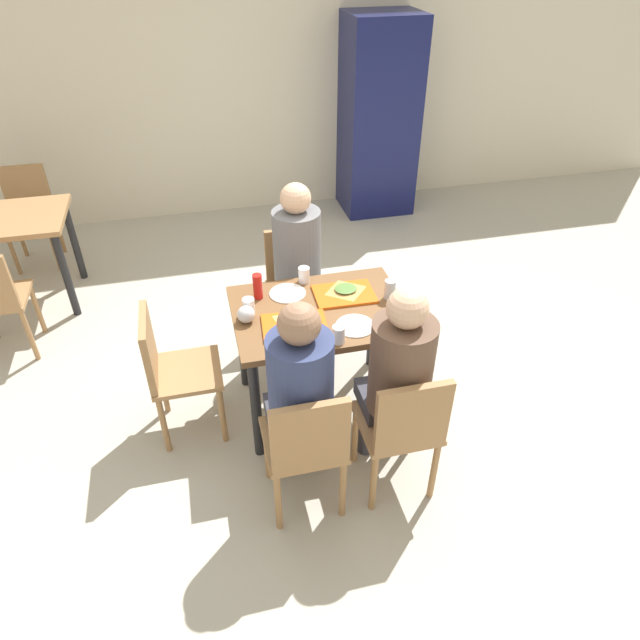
% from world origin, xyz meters
% --- Properties ---
extents(ground_plane, '(10.00, 10.00, 0.02)m').
position_xyz_m(ground_plane, '(0.00, 0.00, -0.01)').
color(ground_plane, '#B2AD9E').
extents(back_wall, '(10.00, 0.10, 2.80)m').
position_xyz_m(back_wall, '(0.00, 3.20, 1.40)').
color(back_wall, beige).
rests_on(back_wall, ground_plane).
extents(main_table, '(1.01, 0.75, 0.76)m').
position_xyz_m(main_table, '(0.00, 0.00, 0.64)').
color(main_table, brown).
rests_on(main_table, ground_plane).
extents(chair_near_left, '(0.40, 0.40, 0.86)m').
position_xyz_m(chair_near_left, '(-0.25, -0.76, 0.50)').
color(chair_near_left, '#9E7247').
rests_on(chair_near_left, ground_plane).
extents(chair_near_right, '(0.40, 0.40, 0.86)m').
position_xyz_m(chair_near_right, '(0.25, -0.76, 0.50)').
color(chair_near_right, '#9E7247').
rests_on(chair_near_right, ground_plane).
extents(chair_far_side, '(0.40, 0.40, 0.86)m').
position_xyz_m(chair_far_side, '(0.00, 0.76, 0.50)').
color(chair_far_side, '#9E7247').
rests_on(chair_far_side, ground_plane).
extents(chair_left_end, '(0.40, 0.40, 0.86)m').
position_xyz_m(chair_left_end, '(-0.89, 0.00, 0.50)').
color(chair_left_end, '#9E7247').
rests_on(chair_left_end, ground_plane).
extents(person_in_red, '(0.32, 0.42, 1.27)m').
position_xyz_m(person_in_red, '(-0.25, -0.62, 0.75)').
color(person_in_red, '#383842').
rests_on(person_in_red, ground_plane).
extents(person_in_brown_jacket, '(0.32, 0.42, 1.27)m').
position_xyz_m(person_in_brown_jacket, '(0.25, -0.62, 0.75)').
color(person_in_brown_jacket, '#383842').
rests_on(person_in_brown_jacket, ground_plane).
extents(person_far_side, '(0.32, 0.42, 1.27)m').
position_xyz_m(person_far_side, '(-0.00, 0.62, 0.75)').
color(person_far_side, '#383842').
rests_on(person_far_side, ground_plane).
extents(tray_red_near, '(0.38, 0.29, 0.02)m').
position_xyz_m(tray_red_near, '(-0.18, -0.13, 0.77)').
color(tray_red_near, '#D85914').
rests_on(tray_red_near, main_table).
extents(tray_red_far, '(0.37, 0.27, 0.02)m').
position_xyz_m(tray_red_far, '(0.18, 0.11, 0.77)').
color(tray_red_far, '#D85914').
rests_on(tray_red_far, main_table).
extents(paper_plate_center, '(0.22, 0.22, 0.01)m').
position_xyz_m(paper_plate_center, '(-0.15, 0.21, 0.76)').
color(paper_plate_center, white).
rests_on(paper_plate_center, main_table).
extents(paper_plate_near_edge, '(0.22, 0.22, 0.01)m').
position_xyz_m(paper_plate_near_edge, '(0.15, -0.21, 0.76)').
color(paper_plate_near_edge, white).
rests_on(paper_plate_near_edge, main_table).
extents(pizza_slice_a, '(0.26, 0.25, 0.02)m').
position_xyz_m(pizza_slice_a, '(-0.18, -0.11, 0.78)').
color(pizza_slice_a, tan).
rests_on(pizza_slice_a, tray_red_near).
extents(pizza_slice_b, '(0.21, 0.20, 0.02)m').
position_xyz_m(pizza_slice_b, '(0.19, 0.14, 0.78)').
color(pizza_slice_b, '#C68C47').
rests_on(pizza_slice_b, tray_red_far).
extents(plastic_cup_a, '(0.07, 0.07, 0.10)m').
position_xyz_m(plastic_cup_a, '(-0.03, 0.32, 0.81)').
color(plastic_cup_a, white).
rests_on(plastic_cup_a, main_table).
extents(plastic_cup_b, '(0.07, 0.07, 0.10)m').
position_xyz_m(plastic_cup_b, '(0.03, -0.32, 0.81)').
color(plastic_cup_b, white).
rests_on(plastic_cup_b, main_table).
extents(plastic_cup_c, '(0.07, 0.07, 0.10)m').
position_xyz_m(plastic_cup_c, '(-0.41, 0.06, 0.81)').
color(plastic_cup_c, white).
rests_on(plastic_cup_c, main_table).
extents(soda_can, '(0.07, 0.07, 0.12)m').
position_xyz_m(soda_can, '(0.43, 0.02, 0.82)').
color(soda_can, '#B7BCC6').
rests_on(soda_can, main_table).
extents(condiment_bottle, '(0.06, 0.06, 0.16)m').
position_xyz_m(condiment_bottle, '(-0.33, 0.21, 0.84)').
color(condiment_bottle, red).
rests_on(condiment_bottle, main_table).
extents(foil_bundle, '(0.10, 0.10, 0.10)m').
position_xyz_m(foil_bundle, '(-0.43, -0.02, 0.81)').
color(foil_bundle, silver).
rests_on(foil_bundle, main_table).
extents(drink_fridge, '(0.70, 0.60, 1.90)m').
position_xyz_m(drink_fridge, '(1.29, 2.85, 0.95)').
color(drink_fridge, '#14194C').
rests_on(drink_fridge, ground_plane).
extents(background_table, '(0.90, 0.70, 0.76)m').
position_xyz_m(background_table, '(-2.05, 1.75, 0.63)').
color(background_table, '#9E7247').
rests_on(background_table, ground_plane).
extents(background_chair_far, '(0.40, 0.40, 0.86)m').
position_xyz_m(background_chair_far, '(-2.05, 2.48, 0.50)').
color(background_chair_far, '#9E7247').
rests_on(background_chair_far, ground_plane).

